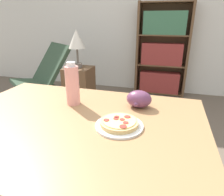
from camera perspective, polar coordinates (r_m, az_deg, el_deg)
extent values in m
cube|color=silver|center=(3.57, 7.72, 23.04)|extent=(8.00, 0.05, 2.60)
cube|color=#A37549|center=(1.04, -11.33, -7.12)|extent=(1.31, 0.95, 0.03)
cylinder|color=#A37549|center=(1.81, -21.63, -8.19)|extent=(0.06, 0.06, 0.69)
cylinder|color=#A37549|center=(1.49, 19.78, -14.79)|extent=(0.06, 0.06, 0.69)
cylinder|color=white|center=(0.95, 2.07, -7.92)|extent=(0.23, 0.23, 0.01)
cylinder|color=#DBB26B|center=(0.94, 2.08, -7.12)|extent=(0.18, 0.18, 0.02)
cylinder|color=#EACC7A|center=(0.94, 2.09, -6.48)|extent=(0.16, 0.16, 0.00)
cylinder|color=#A83328|center=(0.91, 3.94, -7.03)|extent=(0.03, 0.03, 0.00)
cylinder|color=#A83328|center=(0.95, 1.14, -5.86)|extent=(0.03, 0.03, 0.00)
cylinder|color=#A83328|center=(0.94, 2.92, -6.12)|extent=(0.02, 0.02, 0.00)
cylinder|color=#A83328|center=(0.96, 1.38, -5.40)|extent=(0.03, 0.03, 0.00)
cylinder|color=#A83328|center=(0.93, -1.63, -6.30)|extent=(0.03, 0.03, 0.00)
cylinder|color=#A83328|center=(0.88, 3.20, -8.11)|extent=(0.03, 0.03, 0.00)
cylinder|color=#A83328|center=(0.97, 4.41, -5.34)|extent=(0.03, 0.03, 0.00)
ellipsoid|color=#6B3856|center=(1.15, 7.72, -0.27)|extent=(0.14, 0.11, 0.10)
sphere|color=#6B3856|center=(1.11, 7.93, -1.44)|extent=(0.02, 0.02, 0.02)
sphere|color=#6B3856|center=(1.13, 6.71, 0.50)|extent=(0.03, 0.03, 0.03)
sphere|color=#6B3856|center=(1.13, 6.51, -0.35)|extent=(0.03, 0.03, 0.03)
sphere|color=#6B3856|center=(1.18, 5.44, 0.13)|extent=(0.02, 0.02, 0.02)
sphere|color=#6B3856|center=(1.15, 7.17, -2.08)|extent=(0.02, 0.02, 0.02)
sphere|color=#6B3856|center=(1.14, 5.02, -0.20)|extent=(0.03, 0.03, 0.03)
sphere|color=#6B3856|center=(1.18, 6.98, -0.75)|extent=(0.03, 0.03, 0.03)
sphere|color=#6B3856|center=(1.15, 10.30, -0.24)|extent=(0.02, 0.02, 0.02)
sphere|color=#6B3856|center=(1.11, 6.88, -1.79)|extent=(0.03, 0.03, 0.03)
sphere|color=#6B3856|center=(1.15, 10.26, -1.10)|extent=(0.02, 0.02, 0.02)
cylinder|color=pink|center=(1.18, -11.23, 3.48)|extent=(0.08, 0.08, 0.23)
cylinder|color=white|center=(1.15, -11.68, 9.43)|extent=(0.05, 0.05, 0.03)
cube|color=black|center=(3.08, -19.86, -1.61)|extent=(0.78, 0.77, 0.10)
cube|color=#334733|center=(2.93, -21.33, 3.50)|extent=(0.79, 0.76, 0.14)
cube|color=#334733|center=(2.99, -17.09, 9.19)|extent=(0.73, 0.69, 0.55)
cube|color=brown|center=(3.45, 7.47, 13.59)|extent=(0.04, 0.25, 1.46)
cube|color=brown|center=(3.42, 20.86, 12.34)|extent=(0.04, 0.25, 1.46)
cube|color=brown|center=(3.53, 14.25, 13.31)|extent=(0.82, 0.01, 1.46)
cube|color=brown|center=(3.58, 13.13, 1.78)|extent=(0.75, 0.24, 0.02)
cube|color=#99332D|center=(3.50, 13.36, 4.45)|extent=(0.64, 0.18, 0.34)
cube|color=brown|center=(3.45, 13.79, 9.18)|extent=(0.75, 0.24, 0.02)
cube|color=#99332D|center=(3.40, 14.05, 12.08)|extent=(0.64, 0.18, 0.34)
cube|color=brown|center=(3.39, 14.52, 17.00)|extent=(0.75, 0.24, 0.02)
cube|color=#3D704C|center=(3.36, 14.81, 20.03)|extent=(0.64, 0.18, 0.34)
cube|color=brown|center=(3.39, 15.33, 24.96)|extent=(0.75, 0.24, 0.02)
cube|color=brown|center=(2.73, -9.23, 2.29)|extent=(0.34, 0.34, 0.62)
cylinder|color=#665B51|center=(2.64, -9.67, 9.18)|extent=(0.11, 0.11, 0.06)
cylinder|color=#665B51|center=(2.62, -9.84, 11.78)|extent=(0.02, 0.02, 0.19)
cone|color=beige|center=(2.59, -10.13, 16.27)|extent=(0.21, 0.21, 0.22)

